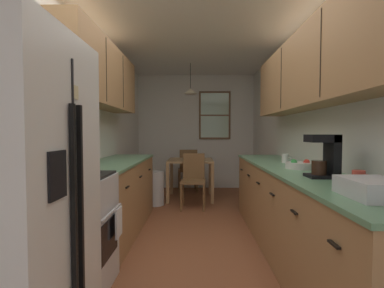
# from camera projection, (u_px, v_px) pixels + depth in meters

# --- Properties ---
(ground_plane) EXTENTS (12.00, 12.00, 0.00)m
(ground_plane) POSITION_uv_depth(u_px,v_px,m) (195.00, 227.00, 3.66)
(ground_plane) COLOR brown
(wall_left) EXTENTS (0.10, 9.00, 2.55)m
(wall_left) POSITION_uv_depth(u_px,v_px,m) (93.00, 131.00, 3.63)
(wall_left) COLOR silver
(wall_left) RESTS_ON ground
(wall_right) EXTENTS (0.10, 9.00, 2.55)m
(wall_right) POSITION_uv_depth(u_px,v_px,m) (299.00, 131.00, 3.59)
(wall_right) COLOR silver
(wall_right) RESTS_ON ground
(wall_back) EXTENTS (4.40, 0.10, 2.55)m
(wall_back) POSITION_uv_depth(u_px,v_px,m) (196.00, 132.00, 6.25)
(wall_back) COLOR silver
(wall_back) RESTS_ON ground
(ceiling_slab) EXTENTS (4.40, 9.00, 0.08)m
(ceiling_slab) POSITION_uv_depth(u_px,v_px,m) (195.00, 29.00, 3.55)
(ceiling_slab) COLOR white
(refrigerator) EXTENTS (0.71, 0.78, 1.77)m
(refrigerator) POSITION_uv_depth(u_px,v_px,m) (9.00, 204.00, 1.42)
(refrigerator) COLOR white
(refrigerator) RESTS_ON ground
(stove_range) EXTENTS (0.66, 0.60, 1.10)m
(stove_range) POSITION_uv_depth(u_px,v_px,m) (68.00, 232.00, 2.15)
(stove_range) COLOR silver
(stove_range) RESTS_ON ground
(microwave_over_range) EXTENTS (0.39, 0.61, 0.34)m
(microwave_over_range) POSITION_uv_depth(u_px,v_px,m) (51.00, 72.00, 2.10)
(microwave_over_range) COLOR white
(counter_left) EXTENTS (0.64, 2.03, 0.90)m
(counter_left) POSITION_uv_depth(u_px,v_px,m) (116.00, 196.00, 3.47)
(counter_left) COLOR #A87A4C
(counter_left) RESTS_ON ground
(upper_cabinets_left) EXTENTS (0.33, 2.11, 0.76)m
(upper_cabinets_left) POSITION_uv_depth(u_px,v_px,m) (102.00, 76.00, 3.36)
(upper_cabinets_left) COLOR #A87A4C
(counter_right) EXTENTS (0.64, 3.33, 0.90)m
(counter_right) POSITION_uv_depth(u_px,v_px,m) (295.00, 213.00, 2.74)
(counter_right) COLOR #A87A4C
(counter_right) RESTS_ON ground
(upper_cabinets_right) EXTENTS (0.33, 3.01, 0.74)m
(upper_cabinets_right) POSITION_uv_depth(u_px,v_px,m) (314.00, 68.00, 2.63)
(upper_cabinets_right) COLOR #A87A4C
(dining_table) EXTENTS (0.84, 0.82, 0.75)m
(dining_table) POSITION_uv_depth(u_px,v_px,m) (190.00, 166.00, 5.20)
(dining_table) COLOR #A87F51
(dining_table) RESTS_ON ground
(dining_chair_near) EXTENTS (0.42, 0.42, 0.90)m
(dining_chair_near) POSITION_uv_depth(u_px,v_px,m) (193.00, 178.00, 4.59)
(dining_chair_near) COLOR brown
(dining_chair_near) RESTS_ON ground
(dining_chair_far) EXTENTS (0.44, 0.44, 0.90)m
(dining_chair_far) POSITION_uv_depth(u_px,v_px,m) (188.00, 168.00, 5.83)
(dining_chair_far) COLOR brown
(dining_chair_far) RESTS_ON ground
(pendant_light) EXTENTS (0.24, 0.24, 0.57)m
(pendant_light) POSITION_uv_depth(u_px,v_px,m) (190.00, 91.00, 5.15)
(pendant_light) COLOR black
(back_window) EXTENTS (0.71, 0.05, 1.07)m
(back_window) POSITION_uv_depth(u_px,v_px,m) (215.00, 115.00, 6.16)
(back_window) COLOR brown
(trash_bin) EXTENTS (0.30, 0.30, 0.58)m
(trash_bin) POSITION_uv_depth(u_px,v_px,m) (155.00, 188.00, 4.76)
(trash_bin) COLOR silver
(trash_bin) RESTS_ON ground
(storage_canister) EXTENTS (0.11, 0.11, 0.18)m
(storage_canister) POSITION_uv_depth(u_px,v_px,m) (92.00, 160.00, 2.64)
(storage_canister) COLOR red
(storage_canister) RESTS_ON counter_left
(dish_towel) EXTENTS (0.02, 0.16, 0.24)m
(dish_towel) POSITION_uv_depth(u_px,v_px,m) (119.00, 222.00, 2.30)
(dish_towel) COLOR white
(coffee_maker) EXTENTS (0.22, 0.18, 0.34)m
(coffee_maker) POSITION_uv_depth(u_px,v_px,m) (326.00, 155.00, 2.14)
(coffee_maker) COLOR black
(coffee_maker) RESTS_ON counter_right
(mug_by_coffeemaker) EXTENTS (0.11, 0.07, 0.11)m
(mug_by_coffeemaker) POSITION_uv_depth(u_px,v_px,m) (285.00, 158.00, 3.21)
(mug_by_coffeemaker) COLOR white
(mug_by_coffeemaker) RESTS_ON counter_right
(mug_spare) EXTENTS (0.12, 0.08, 0.11)m
(mug_spare) POSITION_uv_depth(u_px,v_px,m) (359.00, 179.00, 1.77)
(mug_spare) COLOR #BF3F33
(mug_spare) RESTS_ON counter_right
(fruit_bowl) EXTENTS (0.28, 0.28, 0.09)m
(fruit_bowl) POSITION_uv_depth(u_px,v_px,m) (300.00, 165.00, 2.69)
(fruit_bowl) COLOR silver
(fruit_bowl) RESTS_ON counter_right
(dish_rack) EXTENTS (0.28, 0.34, 0.10)m
(dish_rack) POSITION_uv_depth(u_px,v_px,m) (373.00, 188.00, 1.48)
(dish_rack) COLOR silver
(dish_rack) RESTS_ON counter_right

